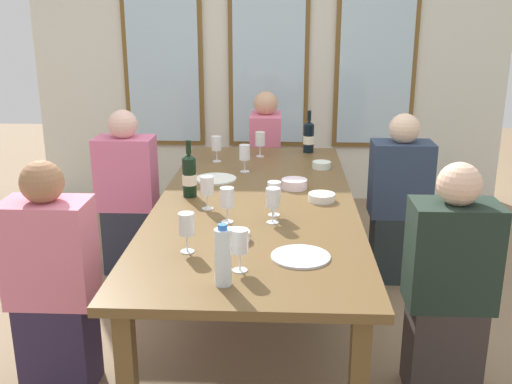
{
  "coord_description": "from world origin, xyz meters",
  "views": [
    {
      "loc": [
        0.14,
        -3.09,
        1.73
      ],
      "look_at": [
        0.0,
        -0.03,
        0.79
      ],
      "focal_mm": 41.97,
      "sensor_mm": 36.0,
      "label": 1
    }
  ],
  "objects_px": {
    "tasting_bowl_3": "(294,184)",
    "wine_glass_7": "(260,139)",
    "wine_bottle_1": "(309,137)",
    "seated_person_3": "(449,289)",
    "wine_glass_0": "(273,200)",
    "seated_person_1": "(399,203)",
    "tasting_bowl_2": "(235,236)",
    "wine_glass_4": "(274,193)",
    "wine_bottle_0": "(189,175)",
    "wine_glass_1": "(240,243)",
    "seated_person_2": "(53,285)",
    "wine_glass_2": "(245,153)",
    "wine_glass_3": "(207,187)",
    "white_plate_1": "(216,179)",
    "seated_person_4": "(266,164)",
    "dining_table": "(256,210)",
    "tasting_bowl_0": "(322,197)",
    "white_plate_0": "(301,257)",
    "wine_glass_6": "(227,198)",
    "wine_glass_5": "(186,225)",
    "wine_glass_8": "(216,145)",
    "water_bottle": "(223,256)",
    "seated_person_0": "(128,197)"
  },
  "relations": [
    {
      "from": "seated_person_2",
      "to": "seated_person_0",
      "type": "bearing_deg",
      "value": 90.0
    },
    {
      "from": "wine_bottle_0",
      "to": "wine_glass_0",
      "type": "xyz_separation_m",
      "value": [
        0.46,
        -0.4,
        -0.0
      ]
    },
    {
      "from": "white_plate_1",
      "to": "tasting_bowl_3",
      "type": "xyz_separation_m",
      "value": [
        0.47,
        -0.16,
        0.02
      ]
    },
    {
      "from": "dining_table",
      "to": "wine_glass_0",
      "type": "height_order",
      "value": "wine_glass_0"
    },
    {
      "from": "white_plate_0",
      "to": "wine_glass_7",
      "type": "distance_m",
      "value": 1.78
    },
    {
      "from": "wine_glass_1",
      "to": "wine_glass_4",
      "type": "distance_m",
      "value": 0.68
    },
    {
      "from": "wine_glass_7",
      "to": "wine_bottle_0",
      "type": "bearing_deg",
      "value": -110.24
    },
    {
      "from": "white_plate_1",
      "to": "tasting_bowl_3",
      "type": "distance_m",
      "value": 0.5
    },
    {
      "from": "dining_table",
      "to": "seated_person_3",
      "type": "xyz_separation_m",
      "value": [
        0.89,
        -0.61,
        -0.15
      ]
    },
    {
      "from": "white_plate_1",
      "to": "tasting_bowl_0",
      "type": "bearing_deg",
      "value": -32.38
    },
    {
      "from": "wine_bottle_0",
      "to": "seated_person_1",
      "type": "relative_size",
      "value": 0.28
    },
    {
      "from": "white_plate_0",
      "to": "seated_person_2",
      "type": "xyz_separation_m",
      "value": [
        -1.11,
        0.13,
        -0.22
      ]
    },
    {
      "from": "tasting_bowl_0",
      "to": "wine_glass_5",
      "type": "distance_m",
      "value": 0.96
    },
    {
      "from": "tasting_bowl_2",
      "to": "wine_glass_7",
      "type": "height_order",
      "value": "wine_glass_7"
    },
    {
      "from": "wine_glass_3",
      "to": "wine_glass_7",
      "type": "height_order",
      "value": "same"
    },
    {
      "from": "seated_person_1",
      "to": "wine_glass_1",
      "type": "bearing_deg",
      "value": -120.59
    },
    {
      "from": "wine_bottle_0",
      "to": "wine_glass_7",
      "type": "distance_m",
      "value": 1.01
    },
    {
      "from": "wine_bottle_1",
      "to": "wine_glass_6",
      "type": "relative_size",
      "value": 1.73
    },
    {
      "from": "wine_bottle_0",
      "to": "wine_glass_8",
      "type": "bearing_deg",
      "value": 85.55
    },
    {
      "from": "white_plate_1",
      "to": "wine_glass_7",
      "type": "bearing_deg",
      "value": 67.79
    },
    {
      "from": "wine_glass_1",
      "to": "wine_glass_0",
      "type": "bearing_deg",
      "value": 78.12
    },
    {
      "from": "tasting_bowl_0",
      "to": "tasting_bowl_3",
      "type": "height_order",
      "value": "tasting_bowl_3"
    },
    {
      "from": "wine_glass_2",
      "to": "seated_person_3",
      "type": "distance_m",
      "value": 1.57
    },
    {
      "from": "seated_person_2",
      "to": "wine_glass_2",
      "type": "bearing_deg",
      "value": 57.09
    },
    {
      "from": "wine_bottle_1",
      "to": "seated_person_3",
      "type": "height_order",
      "value": "seated_person_3"
    },
    {
      "from": "wine_glass_7",
      "to": "dining_table",
      "type": "bearing_deg",
      "value": -88.9
    },
    {
      "from": "seated_person_2",
      "to": "seated_person_4",
      "type": "bearing_deg",
      "value": 68.53
    },
    {
      "from": "tasting_bowl_2",
      "to": "white_plate_0",
      "type": "bearing_deg",
      "value": -32.67
    },
    {
      "from": "seated_person_4",
      "to": "wine_glass_5",
      "type": "bearing_deg",
      "value": -96.25
    },
    {
      "from": "tasting_bowl_0",
      "to": "seated_person_2",
      "type": "bearing_deg",
      "value": -152.58
    },
    {
      "from": "wine_bottle_1",
      "to": "water_bottle",
      "type": "relative_size",
      "value": 1.26
    },
    {
      "from": "tasting_bowl_0",
      "to": "white_plate_0",
      "type": "bearing_deg",
      "value": -99.63
    },
    {
      "from": "wine_bottle_1",
      "to": "wine_glass_6",
      "type": "height_order",
      "value": "wine_bottle_1"
    },
    {
      "from": "wine_glass_2",
      "to": "wine_glass_6",
      "type": "distance_m",
      "value": 0.94
    },
    {
      "from": "wine_glass_7",
      "to": "seated_person_1",
      "type": "height_order",
      "value": "seated_person_1"
    },
    {
      "from": "wine_glass_1",
      "to": "wine_glass_7",
      "type": "bearing_deg",
      "value": 89.93
    },
    {
      "from": "dining_table",
      "to": "wine_glass_7",
      "type": "distance_m",
      "value": 0.99
    },
    {
      "from": "wine_glass_6",
      "to": "seated_person_2",
      "type": "relative_size",
      "value": 0.16
    },
    {
      "from": "tasting_bowl_2",
      "to": "wine_glass_4",
      "type": "height_order",
      "value": "wine_glass_4"
    },
    {
      "from": "white_plate_1",
      "to": "wine_bottle_1",
      "type": "relative_size",
      "value": 0.84
    },
    {
      "from": "wine_glass_3",
      "to": "wine_glass_8",
      "type": "bearing_deg",
      "value": 93.57
    },
    {
      "from": "seated_person_4",
      "to": "tasting_bowl_3",
      "type": "bearing_deg",
      "value": -81.49
    },
    {
      "from": "wine_bottle_0",
      "to": "wine_glass_2",
      "type": "xyz_separation_m",
      "value": [
        0.27,
        0.53,
        0.0
      ]
    },
    {
      "from": "wine_glass_0",
      "to": "seated_person_1",
      "type": "relative_size",
      "value": 0.16
    },
    {
      "from": "seated_person_4",
      "to": "wine_glass_7",
      "type": "bearing_deg",
      "value": -91.69
    },
    {
      "from": "wine_bottle_0",
      "to": "wine_glass_7",
      "type": "bearing_deg",
      "value": 69.76
    },
    {
      "from": "tasting_bowl_3",
      "to": "wine_glass_7",
      "type": "height_order",
      "value": "wine_glass_7"
    },
    {
      "from": "tasting_bowl_2",
      "to": "seated_person_3",
      "type": "xyz_separation_m",
      "value": [
        0.96,
        -0.01,
        -0.23
      ]
    },
    {
      "from": "wine_glass_7",
      "to": "seated_person_0",
      "type": "relative_size",
      "value": 0.16
    },
    {
      "from": "wine_glass_3",
      "to": "wine_glass_0",
      "type": "bearing_deg",
      "value": -29.36
    }
  ]
}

